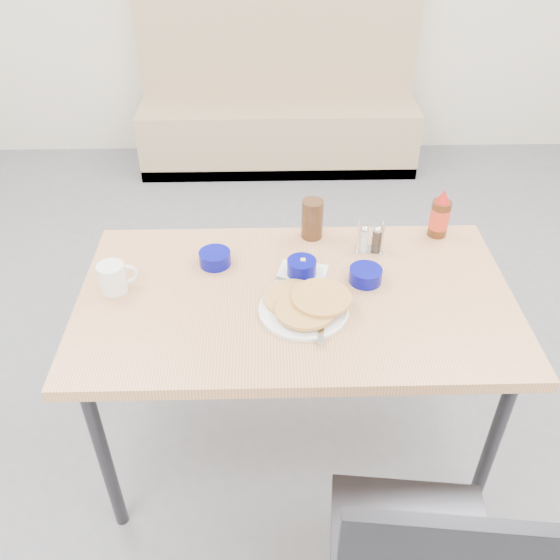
{
  "coord_description": "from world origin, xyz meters",
  "views": [
    {
      "loc": [
        -0.09,
        -1.23,
        1.96
      ],
      "look_at": [
        -0.05,
        0.25,
        0.82
      ],
      "focal_mm": 38.0,
      "sensor_mm": 36.0,
      "label": 1
    }
  ],
  "objects_px": {
    "grits_setting": "(302,270)",
    "butter_bowl": "(365,275)",
    "dining_table": "(296,309)",
    "pancake_plate": "(305,306)",
    "coffee_mug": "(114,277)",
    "amber_tumbler": "(312,219)",
    "syrup_bottle": "(440,216)",
    "condiment_caddy": "(370,240)",
    "creamer_bowl": "(215,258)",
    "booth_bench": "(278,114)"
  },
  "relations": [
    {
      "from": "booth_bench",
      "to": "condiment_caddy",
      "type": "bearing_deg",
      "value": -83.22
    },
    {
      "from": "coffee_mug",
      "to": "condiment_caddy",
      "type": "height_order",
      "value": "condiment_caddy"
    },
    {
      "from": "booth_bench",
      "to": "grits_setting",
      "type": "relative_size",
      "value": 9.25
    },
    {
      "from": "dining_table",
      "to": "amber_tumbler",
      "type": "bearing_deg",
      "value": 77.82
    },
    {
      "from": "coffee_mug",
      "to": "creamer_bowl",
      "type": "height_order",
      "value": "coffee_mug"
    },
    {
      "from": "dining_table",
      "to": "butter_bowl",
      "type": "height_order",
      "value": "butter_bowl"
    },
    {
      "from": "condiment_caddy",
      "to": "coffee_mug",
      "type": "bearing_deg",
      "value": -160.77
    },
    {
      "from": "dining_table",
      "to": "pancake_plate",
      "type": "height_order",
      "value": "pancake_plate"
    },
    {
      "from": "booth_bench",
      "to": "amber_tumbler",
      "type": "height_order",
      "value": "booth_bench"
    },
    {
      "from": "coffee_mug",
      "to": "pancake_plate",
      "type": "bearing_deg",
      "value": -11.19
    },
    {
      "from": "amber_tumbler",
      "to": "coffee_mug",
      "type": "bearing_deg",
      "value": -155.48
    },
    {
      "from": "coffee_mug",
      "to": "syrup_bottle",
      "type": "distance_m",
      "value": 1.16
    },
    {
      "from": "coffee_mug",
      "to": "syrup_bottle",
      "type": "relative_size",
      "value": 0.67
    },
    {
      "from": "coffee_mug",
      "to": "syrup_bottle",
      "type": "height_order",
      "value": "syrup_bottle"
    },
    {
      "from": "dining_table",
      "to": "pancake_plate",
      "type": "bearing_deg",
      "value": -73.37
    },
    {
      "from": "booth_bench",
      "to": "creamer_bowl",
      "type": "height_order",
      "value": "booth_bench"
    },
    {
      "from": "amber_tumbler",
      "to": "butter_bowl",
      "type": "bearing_deg",
      "value": -60.04
    },
    {
      "from": "dining_table",
      "to": "grits_setting",
      "type": "relative_size",
      "value": 6.82
    },
    {
      "from": "coffee_mug",
      "to": "dining_table",
      "type": "bearing_deg",
      "value": -3.87
    },
    {
      "from": "dining_table",
      "to": "pancake_plate",
      "type": "relative_size",
      "value": 4.56
    },
    {
      "from": "coffee_mug",
      "to": "amber_tumbler",
      "type": "relative_size",
      "value": 0.85
    },
    {
      "from": "pancake_plate",
      "to": "grits_setting",
      "type": "distance_m",
      "value": 0.18
    },
    {
      "from": "creamer_bowl",
      "to": "syrup_bottle",
      "type": "relative_size",
      "value": 0.59
    },
    {
      "from": "creamer_bowl",
      "to": "butter_bowl",
      "type": "distance_m",
      "value": 0.51
    },
    {
      "from": "dining_table",
      "to": "butter_bowl",
      "type": "xyz_separation_m",
      "value": [
        0.23,
        0.06,
        0.09
      ]
    },
    {
      "from": "pancake_plate",
      "to": "grits_setting",
      "type": "relative_size",
      "value": 1.49
    },
    {
      "from": "syrup_bottle",
      "to": "coffee_mug",
      "type": "bearing_deg",
      "value": -164.99
    },
    {
      "from": "creamer_bowl",
      "to": "amber_tumbler",
      "type": "xyz_separation_m",
      "value": [
        0.34,
        0.17,
        0.05
      ]
    },
    {
      "from": "grits_setting",
      "to": "creamer_bowl",
      "type": "xyz_separation_m",
      "value": [
        -0.29,
        0.08,
        -0.0
      ]
    },
    {
      "from": "dining_table",
      "to": "amber_tumbler",
      "type": "xyz_separation_m",
      "value": [
        0.07,
        0.34,
        0.14
      ]
    },
    {
      "from": "grits_setting",
      "to": "butter_bowl",
      "type": "relative_size",
      "value": 1.89
    },
    {
      "from": "grits_setting",
      "to": "coffee_mug",
      "type": "bearing_deg",
      "value": -174.89
    },
    {
      "from": "dining_table",
      "to": "coffee_mug",
      "type": "height_order",
      "value": "coffee_mug"
    },
    {
      "from": "dining_table",
      "to": "grits_setting",
      "type": "height_order",
      "value": "grits_setting"
    },
    {
      "from": "pancake_plate",
      "to": "coffee_mug",
      "type": "relative_size",
      "value": 2.46
    },
    {
      "from": "pancake_plate",
      "to": "coffee_mug",
      "type": "distance_m",
      "value": 0.62
    },
    {
      "from": "syrup_bottle",
      "to": "amber_tumbler",
      "type": "bearing_deg",
      "value": 180.0
    },
    {
      "from": "creamer_bowl",
      "to": "butter_bowl",
      "type": "relative_size",
      "value": 1.0
    },
    {
      "from": "dining_table",
      "to": "creamer_bowl",
      "type": "xyz_separation_m",
      "value": [
        -0.27,
        0.17,
        0.09
      ]
    },
    {
      "from": "butter_bowl",
      "to": "amber_tumbler",
      "type": "relative_size",
      "value": 0.74
    },
    {
      "from": "pancake_plate",
      "to": "condiment_caddy",
      "type": "height_order",
      "value": "condiment_caddy"
    },
    {
      "from": "coffee_mug",
      "to": "condiment_caddy",
      "type": "distance_m",
      "value": 0.88
    },
    {
      "from": "grits_setting",
      "to": "syrup_bottle",
      "type": "height_order",
      "value": "syrup_bottle"
    },
    {
      "from": "booth_bench",
      "to": "pancake_plate",
      "type": "distance_m",
      "value": 2.65
    },
    {
      "from": "syrup_bottle",
      "to": "pancake_plate",
      "type": "bearing_deg",
      "value": -140.55
    },
    {
      "from": "pancake_plate",
      "to": "creamer_bowl",
      "type": "xyz_separation_m",
      "value": [
        -0.29,
        0.26,
        0.0
      ]
    },
    {
      "from": "booth_bench",
      "to": "syrup_bottle",
      "type": "distance_m",
      "value": 2.31
    },
    {
      "from": "pancake_plate",
      "to": "grits_setting",
      "type": "xyz_separation_m",
      "value": [
        -0.0,
        0.17,
        0.01
      ]
    },
    {
      "from": "pancake_plate",
      "to": "condiment_caddy",
      "type": "xyz_separation_m",
      "value": [
        0.25,
        0.33,
        0.02
      ]
    },
    {
      "from": "creamer_bowl",
      "to": "syrup_bottle",
      "type": "bearing_deg",
      "value": 11.62
    }
  ]
}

